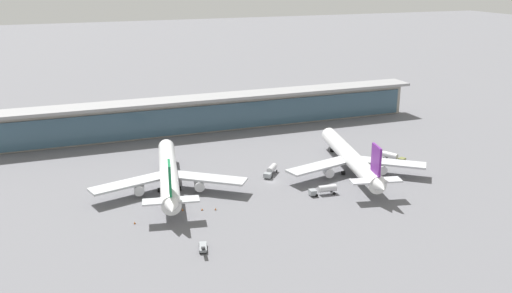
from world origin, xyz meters
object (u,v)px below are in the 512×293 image
at_px(airliner_centre_stand, 351,158).
at_px(service_truck_by_tail_grey, 324,189).
at_px(service_truck_under_wing_grey, 271,170).
at_px(service_truck_mid_apron_olive, 393,156).
at_px(safety_cone_charlie, 183,210).
at_px(service_truck_near_nose_grey, 203,247).
at_px(safety_cone_alpha, 135,223).
at_px(safety_cone_bravo, 202,209).
at_px(airliner_left_stand, 169,174).
at_px(safety_cone_delta, 216,209).

height_order(airliner_centre_stand, service_truck_by_tail_grey, airliner_centre_stand).
relative_size(service_truck_under_wing_grey, service_truck_mid_apron_olive, 0.93).
bearing_deg(safety_cone_charlie, service_truck_near_nose_grey, -91.49).
bearing_deg(safety_cone_alpha, service_truck_by_tail_grey, 0.26).
relative_size(service_truck_under_wing_grey, safety_cone_bravo, 11.50).
xyz_separation_m(airliner_left_stand, safety_cone_charlie, (0.21, -17.07, -4.93)).
distance_m(airliner_centre_stand, service_truck_near_nose_grey, 70.52).
distance_m(airliner_left_stand, safety_cone_charlie, 17.77).
xyz_separation_m(service_truck_mid_apron_olive, service_truck_by_tail_grey, (-37.46, -19.08, 0.00)).
relative_size(service_truck_near_nose_grey, service_truck_under_wing_grey, 0.86).
distance_m(service_truck_near_nose_grey, safety_cone_charlie, 24.58).
distance_m(service_truck_mid_apron_olive, safety_cone_bravo, 77.49).
relative_size(service_truck_mid_apron_olive, safety_cone_bravo, 12.40).
relative_size(service_truck_mid_apron_olive, safety_cone_alpha, 12.40).
relative_size(service_truck_near_nose_grey, safety_cone_delta, 9.90).
height_order(service_truck_under_wing_grey, service_truck_by_tail_grey, same).
height_order(airliner_left_stand, airliner_centre_stand, same).
height_order(service_truck_mid_apron_olive, safety_cone_alpha, service_truck_mid_apron_olive).
distance_m(airliner_centre_stand, service_truck_by_tail_grey, 22.35).
distance_m(safety_cone_alpha, safety_cone_bravo, 19.55).
bearing_deg(airliner_left_stand, safety_cone_charlie, -89.29).
xyz_separation_m(service_truck_near_nose_grey, service_truck_mid_apron_olive, (81.45, 40.02, 0.90)).
height_order(service_truck_under_wing_grey, safety_cone_alpha, service_truck_under_wing_grey).
bearing_deg(safety_cone_delta, safety_cone_alpha, -177.70).
distance_m(service_truck_under_wing_grey, service_truck_by_tail_grey, 23.13).
bearing_deg(service_truck_under_wing_grey, service_truck_mid_apron_olive, -2.81).
xyz_separation_m(service_truck_mid_apron_olive, safety_cone_alpha, (-94.97, -19.34, -1.39)).
bearing_deg(safety_cone_bravo, airliner_left_stand, 106.22).
height_order(airliner_left_stand, service_truck_by_tail_grey, airliner_left_stand).
bearing_deg(airliner_left_stand, safety_cone_bravo, -73.78).
distance_m(service_truck_under_wing_grey, safety_cone_alpha, 53.23).
bearing_deg(safety_cone_bravo, service_truck_under_wing_grey, 33.81).
bearing_deg(service_truck_by_tail_grey, service_truck_near_nose_grey, -154.54).
xyz_separation_m(safety_cone_alpha, safety_cone_charlie, (14.16, 3.88, 0.00)).
bearing_deg(safety_cone_charlie, airliner_left_stand, 90.71).
distance_m(airliner_centre_stand, service_truck_under_wing_grey, 27.40).
relative_size(service_truck_mid_apron_olive, service_truck_by_tail_grey, 0.99).
distance_m(airliner_left_stand, airliner_centre_stand, 61.17).
bearing_deg(safety_cone_bravo, service_truck_mid_apron_olive, 12.88).
xyz_separation_m(service_truck_near_nose_grey, safety_cone_charlie, (0.64, 24.57, -0.49)).
xyz_separation_m(service_truck_near_nose_grey, safety_cone_bravo, (5.92, 22.75, -0.49)).
bearing_deg(safety_cone_delta, safety_cone_bravo, 162.88).
distance_m(airliner_left_stand, safety_cone_alpha, 25.65).
distance_m(safety_cone_bravo, safety_cone_delta, 3.86).
height_order(airliner_left_stand, safety_cone_alpha, airliner_left_stand).
bearing_deg(safety_cone_delta, service_truck_by_tail_grey, -1.12).
height_order(service_truck_by_tail_grey, safety_cone_bravo, service_truck_by_tail_grey).
height_order(service_truck_mid_apron_olive, service_truck_by_tail_grey, same).
relative_size(service_truck_near_nose_grey, service_truck_mid_apron_olive, 0.80).
height_order(airliner_left_stand, service_truck_near_nose_grey, airliner_left_stand).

